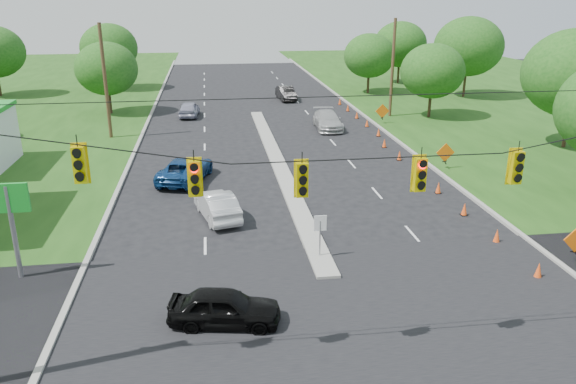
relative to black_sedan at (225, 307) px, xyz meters
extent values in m
plane|color=black|center=(4.31, -1.37, -0.67)|extent=(160.00, 160.00, 0.00)
cube|color=black|center=(4.31, -1.37, -0.67)|extent=(160.00, 14.00, 0.02)
cube|color=gray|center=(-5.79, 28.63, -0.67)|extent=(0.25, 110.00, 0.16)
cube|color=gray|center=(14.41, 28.63, -0.67)|extent=(0.25, 110.00, 0.16)
cube|color=gray|center=(4.31, 19.63, -0.67)|extent=(1.00, 34.00, 0.18)
cylinder|color=gray|center=(4.31, 4.63, 0.23)|extent=(0.06, 0.06, 1.80)
cube|color=white|center=(4.31, 4.63, 1.03)|extent=(0.55, 0.04, 0.70)
cylinder|color=black|center=(4.31, -2.37, 6.33)|extent=(24.00, 0.04, 0.04)
cube|color=#E4CC04|center=(-3.69, -2.37, 6.08)|extent=(0.34, 0.24, 1.00)
cube|color=#E4CC04|center=(-0.69, -2.37, 5.56)|extent=(0.34, 0.24, 1.00)
cube|color=#E4CC04|center=(2.31, -2.37, 5.38)|extent=(0.34, 0.24, 1.00)
cube|color=#E4CC04|center=(5.81, -2.37, 5.38)|extent=(0.34, 0.24, 1.00)
cube|color=#E4CC04|center=(8.81, -2.37, 5.47)|extent=(0.34, 0.24, 1.00)
cylinder|color=#422D1C|center=(-8.19, 28.63, 3.83)|extent=(0.28, 0.28, 9.00)
cylinder|color=#422D1C|center=(16.81, 33.63, 3.83)|extent=(0.28, 0.28, 9.00)
cylinder|color=gray|center=(-8.19, 4.63, 1.33)|extent=(0.20, 0.20, 4.00)
cube|color=#169726|center=(-8.19, 4.63, 2.83)|extent=(1.60, 0.15, 1.20)
cone|color=#FF5418|center=(12.85, 1.63, -0.32)|extent=(0.32, 0.32, 0.70)
cone|color=#FF5418|center=(12.85, 5.13, -0.32)|extent=(0.32, 0.32, 0.70)
cone|color=#FF5418|center=(12.85, 8.63, -0.32)|extent=(0.32, 0.32, 0.70)
cone|color=#FF5418|center=(12.85, 12.13, -0.32)|extent=(0.32, 0.32, 0.70)
cone|color=#FF5418|center=(12.85, 15.63, -0.32)|extent=(0.32, 0.32, 0.70)
cone|color=#FF5418|center=(12.85, 19.13, -0.32)|extent=(0.32, 0.32, 0.70)
cone|color=#FF5418|center=(12.85, 22.63, -0.32)|extent=(0.32, 0.32, 0.70)
cone|color=#FF5418|center=(13.45, 26.13, -0.32)|extent=(0.32, 0.32, 0.70)
cone|color=#FF5418|center=(13.45, 29.63, -0.32)|extent=(0.32, 0.32, 0.70)
cone|color=#FF5418|center=(13.45, 33.13, -0.32)|extent=(0.32, 0.32, 0.70)
cone|color=#FF5418|center=(13.45, 36.63, -0.32)|extent=(0.32, 0.32, 0.70)
cone|color=#FF5418|center=(13.45, 40.13, -0.32)|extent=(0.32, 0.32, 0.70)
cube|color=black|center=(15.11, 2.63, -0.12)|extent=(0.06, 0.58, 0.26)
cube|color=black|center=(15.11, 2.63, -0.12)|extent=(0.06, 0.58, 0.26)
cube|color=black|center=(15.11, 16.63, -0.12)|extent=(0.06, 0.58, 0.26)
cube|color=black|center=(15.11, 16.63, -0.12)|extent=(0.06, 0.58, 0.26)
cube|color=orange|center=(15.11, 16.63, 0.48)|extent=(1.27, 0.05, 1.27)
cube|color=black|center=(15.11, 30.63, -0.12)|extent=(0.06, 0.58, 0.26)
cube|color=black|center=(15.11, 30.63, -0.12)|extent=(0.06, 0.58, 0.26)
cube|color=orange|center=(15.11, 30.63, 0.48)|extent=(1.27, 0.05, 1.27)
cylinder|color=black|center=(-9.69, 38.63, 0.59)|extent=(0.28, 0.28, 2.52)
ellipsoid|color=#194C14|center=(-9.69, 38.63, 3.67)|extent=(5.88, 5.88, 5.04)
cylinder|color=black|center=(-11.69, 53.63, 0.77)|extent=(0.28, 0.28, 2.88)
ellipsoid|color=#194C14|center=(-11.69, 53.63, 4.29)|extent=(6.72, 6.72, 5.76)
cylinder|color=black|center=(26.31, 20.63, 0.95)|extent=(0.28, 0.28, 3.24)
ellipsoid|color=#194C14|center=(26.31, 20.63, 4.91)|extent=(7.56, 7.56, 6.48)
cylinder|color=black|center=(20.31, 32.63, 0.59)|extent=(0.28, 0.28, 2.52)
ellipsoid|color=#194C14|center=(20.31, 32.63, 3.67)|extent=(5.88, 5.88, 5.04)
cylinder|color=black|center=(28.31, 42.63, 0.95)|extent=(0.28, 0.28, 3.24)
ellipsoid|color=#194C14|center=(28.31, 42.63, 4.91)|extent=(7.56, 7.56, 6.48)
cylinder|color=black|center=(24.31, 53.63, 0.77)|extent=(0.28, 0.28, 2.88)
ellipsoid|color=#194C14|center=(24.31, 53.63, 4.29)|extent=(6.72, 6.72, 5.76)
cylinder|color=black|center=(18.31, 46.63, 0.59)|extent=(0.28, 0.28, 2.52)
ellipsoid|color=#194C14|center=(18.31, 46.63, 3.67)|extent=(5.88, 5.88, 5.04)
imported|color=black|center=(0.00, 0.00, 0.00)|extent=(4.15, 2.25, 1.34)
imported|color=silver|center=(-0.04, 10.11, 0.05)|extent=(2.51, 4.58, 1.43)
imported|color=navy|center=(-1.86, 16.62, 0.07)|extent=(3.81, 5.79, 1.48)
imported|color=#ACACAC|center=(9.85, 29.37, 0.09)|extent=(2.35, 5.31, 1.52)
imported|color=#9495AC|center=(-2.10, 36.26, 0.06)|extent=(2.08, 4.40, 1.45)
imported|color=black|center=(8.22, 43.70, 0.07)|extent=(1.94, 4.62, 1.48)
camera|label=1|loc=(-0.21, -17.30, 10.37)|focal=35.00mm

